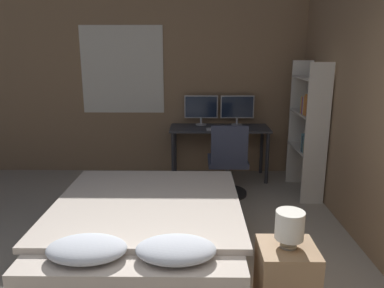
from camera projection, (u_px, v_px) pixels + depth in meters
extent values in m
cube|color=#8E7051|center=(183.00, 84.00, 5.58)|extent=(12.00, 0.06, 2.70)
cube|color=silver|center=(122.00, 70.00, 5.50)|extent=(1.21, 0.01, 1.27)
cube|color=black|center=(122.00, 70.00, 5.51)|extent=(1.13, 0.01, 1.19)
cube|color=#846647|center=(147.00, 249.00, 3.37)|extent=(1.62, 2.01, 0.22)
cube|color=beige|center=(147.00, 225.00, 3.31)|extent=(1.56, 1.95, 0.26)
cube|color=beige|center=(148.00, 203.00, 3.39)|extent=(1.66, 1.69, 0.05)
ellipsoid|color=silver|center=(87.00, 249.00, 2.53)|extent=(0.55, 0.38, 0.13)
ellipsoid|color=silver|center=(176.00, 249.00, 2.53)|extent=(0.55, 0.38, 0.13)
cube|color=#997551|center=(286.00, 283.00, 2.59)|extent=(0.39, 0.37, 0.56)
cylinder|color=gray|center=(288.00, 246.00, 2.52)|extent=(0.11, 0.11, 0.01)
cylinder|color=gray|center=(289.00, 241.00, 2.51)|extent=(0.02, 0.02, 0.05)
cylinder|color=silver|center=(290.00, 225.00, 2.48)|extent=(0.19, 0.19, 0.19)
cube|color=#38383D|center=(220.00, 128.00, 5.38)|extent=(1.42, 0.57, 0.03)
cylinder|color=#2D2D33|center=(173.00, 158.00, 5.26)|extent=(0.05, 0.05, 0.73)
cylinder|color=#2D2D33|center=(267.00, 158.00, 5.24)|extent=(0.05, 0.05, 0.73)
cylinder|color=#2D2D33|center=(175.00, 150.00, 5.71)|extent=(0.05, 0.05, 0.73)
cylinder|color=#2D2D33|center=(262.00, 150.00, 5.70)|extent=(0.05, 0.05, 0.73)
cylinder|color=#B7B7BC|center=(201.00, 124.00, 5.56)|extent=(0.16, 0.16, 0.01)
cylinder|color=#B7B7BC|center=(201.00, 121.00, 5.55)|extent=(0.03, 0.03, 0.09)
cube|color=#B7B7BC|center=(201.00, 107.00, 5.49)|extent=(0.49, 0.03, 0.33)
cube|color=#192338|center=(201.00, 107.00, 5.48)|extent=(0.46, 0.00, 0.30)
cylinder|color=#B7B7BC|center=(237.00, 124.00, 5.55)|extent=(0.16, 0.16, 0.01)
cylinder|color=#B7B7BC|center=(237.00, 121.00, 5.54)|extent=(0.03, 0.03, 0.09)
cube|color=#B7B7BC|center=(237.00, 107.00, 5.49)|extent=(0.49, 0.03, 0.33)
cube|color=#192338|center=(237.00, 107.00, 5.47)|extent=(0.46, 0.00, 0.30)
cube|color=#B7B7BC|center=(220.00, 129.00, 5.20)|extent=(0.39, 0.13, 0.02)
ellipsoid|color=#B7B7BC|center=(241.00, 129.00, 5.20)|extent=(0.07, 0.05, 0.04)
cylinder|color=black|center=(227.00, 193.00, 4.93)|extent=(0.52, 0.52, 0.04)
cylinder|color=gray|center=(227.00, 178.00, 4.88)|extent=(0.05, 0.05, 0.38)
cube|color=#33384C|center=(227.00, 161.00, 4.82)|extent=(0.50, 0.50, 0.07)
cube|color=#33384C|center=(229.00, 145.00, 4.54)|extent=(0.45, 0.05, 0.48)
cube|color=beige|center=(317.00, 136.00, 4.42)|extent=(0.28, 0.02, 1.71)
cube|color=beige|center=(299.00, 123.00, 5.18)|extent=(0.28, 0.02, 1.71)
cube|color=beige|center=(306.00, 149.00, 4.86)|extent=(0.28, 0.76, 0.02)
cube|color=beige|center=(308.00, 114.00, 4.75)|extent=(0.28, 0.76, 0.02)
cube|color=beige|center=(311.00, 78.00, 4.64)|extent=(0.28, 0.76, 0.02)
cube|color=#B2332D|center=(315.00, 145.00, 4.49)|extent=(0.23, 0.03, 0.27)
cube|color=gold|center=(313.00, 147.00, 4.54)|extent=(0.23, 0.04, 0.17)
cube|color=teal|center=(312.00, 145.00, 4.59)|extent=(0.23, 0.04, 0.21)
cube|color=#28282D|center=(311.00, 144.00, 4.63)|extent=(0.23, 0.02, 0.21)
cube|color=teal|center=(311.00, 143.00, 4.66)|extent=(0.23, 0.04, 0.23)
cube|color=#BCB29E|center=(309.00, 143.00, 4.70)|extent=(0.23, 0.03, 0.19)
cube|color=#337042|center=(318.00, 108.00, 4.38)|extent=(0.23, 0.03, 0.22)
cube|color=#B2332D|center=(317.00, 110.00, 4.43)|extent=(0.23, 0.04, 0.17)
cube|color=orange|center=(316.00, 108.00, 4.47)|extent=(0.23, 0.03, 0.21)
cube|color=orange|center=(314.00, 105.00, 4.51)|extent=(0.23, 0.04, 0.26)
cube|color=orange|center=(313.00, 106.00, 4.55)|extent=(0.23, 0.03, 0.23)
cube|color=#BCB29E|center=(312.00, 105.00, 4.59)|extent=(0.23, 0.03, 0.24)
cube|color=#7A387F|center=(311.00, 106.00, 4.63)|extent=(0.23, 0.04, 0.21)
cube|color=gold|center=(310.00, 105.00, 4.68)|extent=(0.23, 0.04, 0.21)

